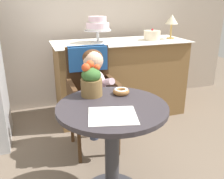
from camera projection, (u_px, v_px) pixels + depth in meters
cafe_table at (112, 134)px, 1.67m from camera, size 0.72×0.72×0.72m
wicker_chair at (90, 82)px, 2.30m from camera, size 0.42×0.45×0.95m
seated_child at (95, 83)px, 2.14m from camera, size 0.27×0.32×0.73m
paper_napkin at (113, 116)px, 1.45m from camera, size 0.33×0.31×0.00m
donut_front at (121, 91)px, 1.78m from camera, size 0.12×0.12×0.04m
flower_vase at (91, 81)px, 1.73m from camera, size 0.15×0.15×0.25m
display_counter at (121, 78)px, 3.01m from camera, size 1.56×0.62×0.90m
tiered_cake_stand at (98, 25)px, 2.71m from camera, size 0.30×0.30×0.28m
round_layer_cake at (152, 35)px, 2.93m from camera, size 0.20×0.20×0.13m
table_lamp at (172, 20)px, 2.96m from camera, size 0.15×0.15×0.28m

